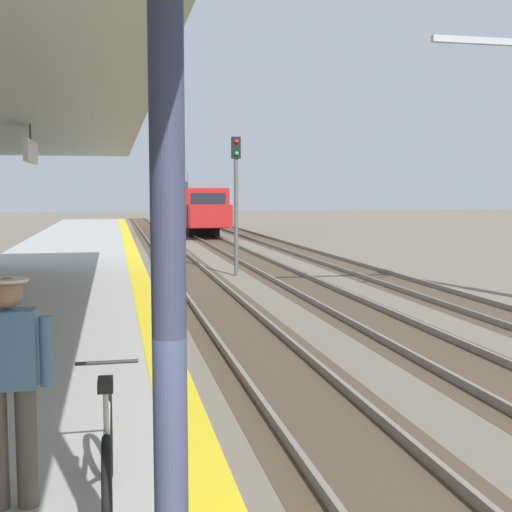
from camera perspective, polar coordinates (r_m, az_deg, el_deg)
station_platform at (r=18.06m, az=-16.93°, el=-3.44°), size 5.00×80.00×0.91m
track_pair_nearest_platform at (r=22.17m, az=-4.58°, el=-2.65°), size 2.34×120.00×0.16m
track_pair_middle at (r=22.85m, az=3.91°, el=-2.40°), size 2.34×120.00×0.16m
track_pair_far_side at (r=24.00m, az=11.75°, el=-2.13°), size 2.34×120.00×0.16m
approaching_train at (r=53.75m, az=-5.32°, el=4.37°), size 2.93×19.60×4.76m
commuter_person at (r=5.15m, az=-20.12°, el=-9.80°), size 0.59×0.30×1.67m
bicycle_beside_commuter at (r=5.12m, az=-12.43°, el=-16.12°), size 0.48×1.82×1.04m
rail_signal_post at (r=25.27m, az=-1.69°, el=5.51°), size 0.32×0.34×5.20m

